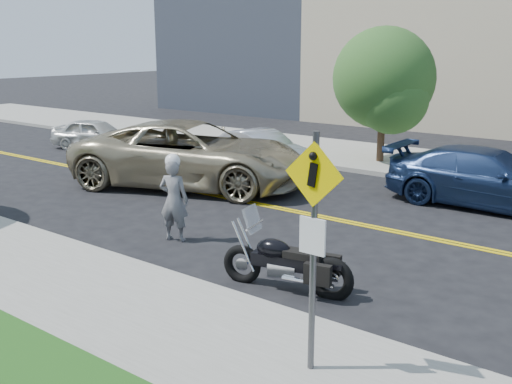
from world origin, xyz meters
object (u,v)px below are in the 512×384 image
object	(u,v)px
motorcyclist	(174,198)
suv	(192,154)
motorcycle	(287,251)
parked_car_white	(96,134)
parked_car_silver	(261,150)
parked_car_blue	(488,178)
pedestrian_sign	(313,231)

from	to	relation	value
motorcyclist	suv	size ratio (longest dim) A/B	0.27
motorcycle	suv	xyz separation A→B (m)	(-6.56, 4.60, 0.26)
parked_car_white	parked_car_silver	size ratio (longest dim) A/B	0.90
motorcyclist	parked_car_silver	bearing A→B (deg)	-86.45
motorcyclist	parked_car_blue	size ratio (longest dim) A/B	0.37
pedestrian_sign	parked_car_silver	size ratio (longest dim) A/B	0.77
motorcycle	parked_car_white	size ratio (longest dim) A/B	0.65
pedestrian_sign	motorcyclist	size ratio (longest dim) A/B	1.59
suv	parked_car_white	xyz separation A→B (m)	(-7.48, 2.36, -0.36)
motorcycle	pedestrian_sign	bearing A→B (deg)	-61.53
motorcyclist	suv	xyz separation A→B (m)	(-3.15, 3.87, 0.02)
pedestrian_sign	motorcycle	size ratio (longest dim) A/B	1.30
motorcyclist	parked_car_white	bearing A→B (deg)	-49.84
suv	parked_car_silver	xyz separation A→B (m)	(0.13, 3.23, -0.31)
pedestrian_sign	motorcyclist	world-z (taller)	pedestrian_sign
pedestrian_sign	parked_car_blue	world-z (taller)	pedestrian_sign
motorcyclist	motorcycle	xyz separation A→B (m)	(3.41, -0.73, -0.24)
motorcyclist	motorcycle	world-z (taller)	motorcyclist
motorcyclist	parked_car_white	size ratio (longest dim) A/B	0.54
parked_car_blue	parked_car_silver	bearing A→B (deg)	86.90
motorcycle	parked_car_blue	bearing A→B (deg)	70.00
pedestrian_sign	suv	xyz separation A→B (m)	(-8.40, 6.75, -1.00)
pedestrian_sign	parked_car_white	xyz separation A→B (m)	(-15.88, 9.11, -1.36)
motorcycle	parked_car_white	world-z (taller)	motorcycle
motorcyclist	parked_car_white	xyz separation A→B (m)	(-10.63, 6.23, -0.34)
pedestrian_sign	parked_car_white	size ratio (longest dim) A/B	0.85
pedestrian_sign	motorcycle	distance (m)	3.10
parked_car_white	motorcyclist	bearing A→B (deg)	-139.94
motorcycle	parked_car_silver	distance (m)	10.13
pedestrian_sign	parked_car_silver	world-z (taller)	pedestrian_sign
pedestrian_sign	suv	bearing A→B (deg)	141.21
parked_car_silver	motorcyclist	bearing A→B (deg)	-143.93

